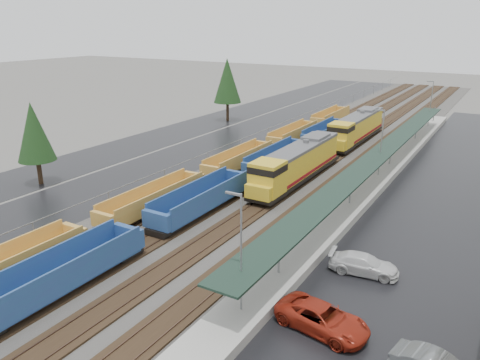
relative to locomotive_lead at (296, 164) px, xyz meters
The scene contains 15 objects.
ballast_strip 15.99m from the locomotive_lead, 97.26° to the left, with size 20.00×160.00×0.08m, color #302D2B.
trackbed 15.98m from the locomotive_lead, 97.26° to the left, with size 14.60×160.00×0.22m.
west_parking_lot 23.26m from the locomotive_lead, 137.27° to the left, with size 10.00×160.00×0.02m, color black.
west_road 31.32m from the locomotive_lead, 149.81° to the left, with size 9.00×160.00×0.02m, color black.
east_commuter_lot 18.08m from the locomotive_lead, 18.55° to the left, with size 16.00×100.00×0.02m, color black.
station_platform 9.56m from the locomotive_lead, 37.30° to the left, with size 3.00×80.00×8.00m.
chainlink_fence 18.24m from the locomotive_lead, 129.11° to the left, with size 0.08×160.04×2.02m.
tree_west_near 28.16m from the locomotive_lead, 149.22° to the right, with size 3.96×3.96×9.00m.
tree_west_far 36.18m from the locomotive_lead, 134.20° to the left, with size 4.84×4.84×11.00m.
locomotive_lead is the anchor object (origin of this frame).
locomotive_trail 21.00m from the locomotive_lead, 90.00° to the left, with size 2.87×18.93×4.29m.
well_string_yellow 16.19m from the locomotive_lead, 119.70° to the right, with size 2.44×106.25×2.17m.
well_string_blue 20.38m from the locomotive_lead, 101.34° to the right, with size 2.73×93.08×2.42m.
parked_car_east_b 25.83m from the locomotive_lead, 62.20° to the right, with size 5.50×2.54×1.53m, color #9C2413.
parked_car_east_c 19.57m from the locomotive_lead, 51.41° to the right, with size 4.82×1.96×1.40m, color silver.
Camera 1 is at (21.64, -0.48, 16.82)m, focal length 35.00 mm.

